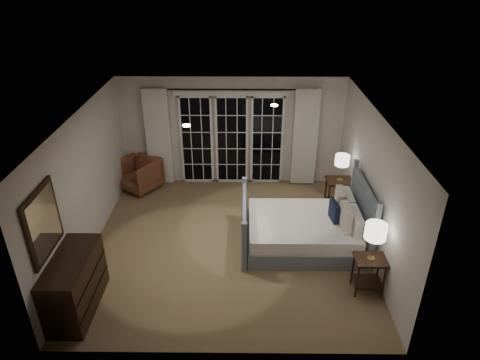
{
  "coord_description": "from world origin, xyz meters",
  "views": [
    {
      "loc": [
        0.28,
        -6.53,
        4.81
      ],
      "look_at": [
        0.21,
        0.55,
        1.05
      ],
      "focal_mm": 32.0,
      "sensor_mm": 36.0,
      "label": 1
    }
  ],
  "objects_px": {
    "armchair": "(139,174)",
    "lamp_right": "(342,161)",
    "dresser": "(75,284)",
    "nightstand_right": "(338,190)",
    "nightstand_left": "(369,270)",
    "lamp_left": "(376,232)",
    "bed": "(305,229)"
  },
  "relations": [
    {
      "from": "lamp_left",
      "to": "dresser",
      "type": "xyz_separation_m",
      "value": [
        -4.48,
        -0.43,
        -0.68
      ]
    },
    {
      "from": "lamp_right",
      "to": "dresser",
      "type": "distance_m",
      "value": 5.37
    },
    {
      "from": "lamp_left",
      "to": "armchair",
      "type": "height_order",
      "value": "lamp_left"
    },
    {
      "from": "nightstand_left",
      "to": "armchair",
      "type": "distance_m",
      "value": 5.49
    },
    {
      "from": "nightstand_right",
      "to": "nightstand_left",
      "type": "bearing_deg",
      "value": -89.83
    },
    {
      "from": "bed",
      "to": "lamp_left",
      "type": "bearing_deg",
      "value": -56.15
    },
    {
      "from": "nightstand_left",
      "to": "dresser",
      "type": "bearing_deg",
      "value": -174.53
    },
    {
      "from": "bed",
      "to": "lamp_left",
      "type": "xyz_separation_m",
      "value": [
        0.84,
        -1.25,
        0.82
      ]
    },
    {
      "from": "nightstand_left",
      "to": "lamp_left",
      "type": "xyz_separation_m",
      "value": [
        0.0,
        0.0,
        0.72
      ]
    },
    {
      "from": "armchair",
      "to": "lamp_right",
      "type": "bearing_deg",
      "value": 22.88
    },
    {
      "from": "bed",
      "to": "lamp_left",
      "type": "height_order",
      "value": "bed"
    },
    {
      "from": "lamp_right",
      "to": "nightstand_right",
      "type": "bearing_deg",
      "value": 0.0
    },
    {
      "from": "nightstand_right",
      "to": "armchair",
      "type": "relative_size",
      "value": 0.86
    },
    {
      "from": "lamp_right",
      "to": "dresser",
      "type": "bearing_deg",
      "value": -147.18
    },
    {
      "from": "dresser",
      "to": "bed",
      "type": "bearing_deg",
      "value": 24.65
    },
    {
      "from": "lamp_right",
      "to": "nightstand_left",
      "type": "bearing_deg",
      "value": -89.83
    },
    {
      "from": "nightstand_right",
      "to": "armchair",
      "type": "height_order",
      "value": "armchair"
    },
    {
      "from": "bed",
      "to": "nightstand_right",
      "type": "relative_size",
      "value": 3.09
    },
    {
      "from": "nightstand_left",
      "to": "nightstand_right",
      "type": "relative_size",
      "value": 0.9
    },
    {
      "from": "lamp_right",
      "to": "armchair",
      "type": "relative_size",
      "value": 0.68
    },
    {
      "from": "dresser",
      "to": "lamp_right",
      "type": "bearing_deg",
      "value": 32.82
    },
    {
      "from": "nightstand_left",
      "to": "lamp_left",
      "type": "relative_size",
      "value": 1.0
    },
    {
      "from": "nightstand_right",
      "to": "lamp_left",
      "type": "bearing_deg",
      "value": -89.83
    },
    {
      "from": "armchair",
      "to": "dresser",
      "type": "height_order",
      "value": "dresser"
    },
    {
      "from": "bed",
      "to": "lamp_left",
      "type": "distance_m",
      "value": 1.71
    },
    {
      "from": "lamp_left",
      "to": "lamp_right",
      "type": "relative_size",
      "value": 1.13
    },
    {
      "from": "nightstand_left",
      "to": "bed",
      "type": "bearing_deg",
      "value": 123.85
    },
    {
      "from": "lamp_left",
      "to": "armchair",
      "type": "xyz_separation_m",
      "value": [
        -4.35,
        3.34,
        -0.76
      ]
    },
    {
      "from": "lamp_left",
      "to": "armchair",
      "type": "relative_size",
      "value": 0.77
    },
    {
      "from": "lamp_right",
      "to": "dresser",
      "type": "relative_size",
      "value": 0.43
    },
    {
      "from": "nightstand_right",
      "to": "lamp_right",
      "type": "relative_size",
      "value": 1.26
    },
    {
      "from": "armchair",
      "to": "dresser",
      "type": "distance_m",
      "value": 3.78
    }
  ]
}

